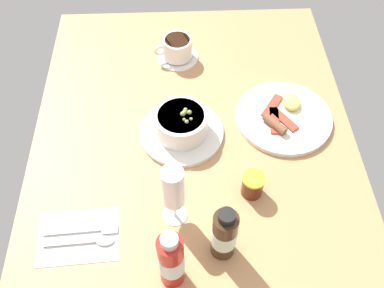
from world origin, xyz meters
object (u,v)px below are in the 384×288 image
Objects in this scene: wine_glass at (173,190)px; sauce_bottle_brown at (224,234)px; sauce_bottle_red at (171,260)px; jam_jar at (253,185)px; cutlery_setting at (81,236)px; breakfast_plate at (283,116)px; porridge_bowl at (181,125)px; coffee_cup at (177,49)px.

wine_glass reaches higher than sauce_bottle_brown.
sauce_bottle_red reaches higher than sauce_bottle_brown.
jam_jar is at bearing 106.60° from wine_glass.
sauce_bottle_red is at bearing 64.14° from cutlery_setting.
wine_glass is at bearing -46.79° from breakfast_plate.
wine_glass reaches higher than cutlery_setting.
wine_glass is 2.82× the size of jam_jar.
sauce_bottle_brown reaches higher than cutlery_setting.
cutlery_setting is 0.73× the size of breakfast_plate.
breakfast_plate is (-4.08, 27.62, -2.61)cm from porridge_bowl.
jam_jar is at bearing 136.13° from sauce_bottle_red.
jam_jar is (-9.92, 39.31, 2.92)cm from cutlery_setting.
wine_glass is 0.68× the size of breakfast_plate.
breakfast_plate is at bearing 133.21° from wine_glass.
coffee_cup is at bearing 158.58° from cutlery_setting.
sauce_bottle_red is at bearing -4.24° from porridge_bowl.
wine_glass reaches higher than breakfast_plate.
wine_glass is 14.58cm from sauce_bottle_red.
jam_jar is (18.41, 16.17, -0.34)cm from porridge_bowl.
breakfast_plate is at bearing 151.94° from sauce_bottle_brown.
jam_jar reaches higher than breakfast_plate.
sauce_bottle_red is at bearing -35.78° from breakfast_plate.
wine_glass is at bearing -1.85° from coffee_cup.
porridge_bowl is at bearing 175.76° from sauce_bottle_red.
porridge_bowl is 1.37× the size of sauce_bottle_brown.
coffee_cup is at bearing -172.26° from sauce_bottle_brown.
porridge_bowl is 0.85× the size of breakfast_plate.
coffee_cup is 0.71× the size of sauce_bottle_red.
jam_jar is 0.24× the size of breakfast_plate.
jam_jar is 27.92cm from sauce_bottle_red.
sauce_bottle_brown is (62.24, 8.45, 3.87)cm from coffee_cup.
jam_jar is (-5.45, 18.29, -7.97)cm from wine_glass.
breakfast_plate is (-32.42, 50.76, 0.65)cm from cutlery_setting.
cutlery_setting is 1.06× the size of wine_glass.
breakfast_plate is (-27.95, 29.75, -10.24)cm from wine_glass.
sauce_bottle_brown is 0.62× the size of breakfast_plate.
coffee_cup reaches higher than breakfast_plate.
wine_glass is at bearing 102.01° from cutlery_setting.
sauce_bottle_brown is at bearing 49.34° from wine_glass.
cutlery_setting is 32.28cm from sauce_bottle_brown.
cutlery_setting is at bearing -57.43° from breakfast_plate.
sauce_bottle_brown is at bearing 13.88° from porridge_bowl.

